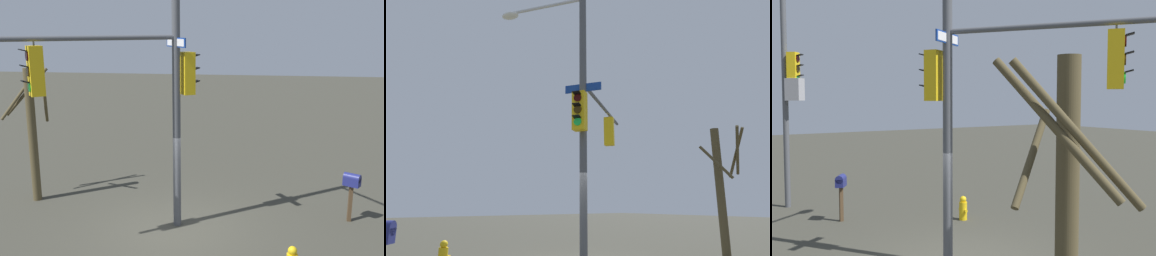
% 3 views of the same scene
% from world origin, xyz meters
% --- Properties ---
extents(main_signal_pole_assembly, '(6.01, 3.52, 8.43)m').
position_xyz_m(main_signal_pole_assembly, '(-0.45, -0.22, 4.66)').
color(main_signal_pole_assembly, '#4C4F54').
rests_on(main_signal_pole_assembly, ground).
extents(fire_hydrant, '(0.38, 0.24, 0.73)m').
position_xyz_m(fire_hydrant, '(2.98, -1.89, 0.34)').
color(fire_hydrant, yellow).
rests_on(fire_hydrant, ground).
extents(bare_tree_behind_pole, '(1.62, 1.23, 4.17)m').
position_xyz_m(bare_tree_behind_pole, '(-4.70, 1.60, 2.24)').
color(bare_tree_behind_pole, '#4D4229').
rests_on(bare_tree_behind_pole, ground).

